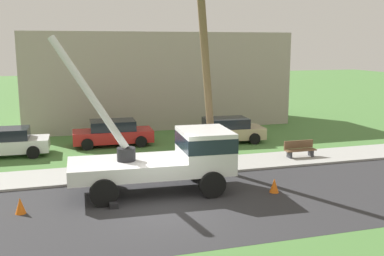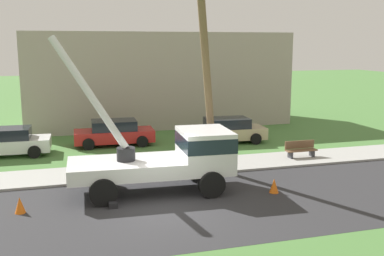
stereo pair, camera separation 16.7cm
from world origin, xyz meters
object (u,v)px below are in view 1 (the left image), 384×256
object	(u,v)px
traffic_cone_ahead	(274,185)
traffic_cone_behind	(20,206)
park_bench	(300,149)
parked_sedan_white	(4,142)
parked_sedan_tan	(226,130)
parked_sedan_red	(113,133)
leaning_utility_pole	(206,71)
utility_truck	(173,155)

from	to	relation	value
traffic_cone_ahead	traffic_cone_behind	world-z (taller)	same
traffic_cone_ahead	park_bench	world-z (taller)	park_bench
parked_sedan_white	parked_sedan_tan	bearing A→B (deg)	-0.65
parked_sedan_red	parked_sedan_tan	world-z (taller)	same
parked_sedan_tan	leaning_utility_pole	bearing A→B (deg)	-117.85
traffic_cone_behind	parked_sedan_white	size ratio (longest dim) A/B	0.13
utility_truck	parked_sedan_tan	distance (m)	9.27
traffic_cone_behind	parked_sedan_tan	size ratio (longest dim) A/B	0.12
utility_truck	leaning_utility_pole	distance (m)	3.92
leaning_utility_pole	parked_sedan_red	bearing A→B (deg)	113.04
traffic_cone_ahead	parked_sedan_red	world-z (taller)	parked_sedan_red
traffic_cone_behind	parked_sedan_white	distance (m)	8.91
traffic_cone_ahead	park_bench	xyz separation A→B (m)	(3.63, 4.43, 0.18)
traffic_cone_behind	parked_sedan_red	distance (m)	10.66
leaning_utility_pole	parked_sedan_red	size ratio (longest dim) A/B	1.97
parked_sedan_tan	park_bench	world-z (taller)	parked_sedan_tan
utility_truck	park_bench	world-z (taller)	utility_truck
leaning_utility_pole	traffic_cone_behind	bearing A→B (deg)	-161.61
leaning_utility_pole	parked_sedan_tan	distance (m)	7.98
utility_truck	parked_sedan_red	xyz separation A→B (m)	(-1.23, 8.75, -0.70)
traffic_cone_behind	park_bench	size ratio (longest dim) A/B	0.35
traffic_cone_ahead	parked_sedan_tan	size ratio (longest dim) A/B	0.12
traffic_cone_behind	parked_sedan_tan	world-z (taller)	parked_sedan_tan
leaning_utility_pole	traffic_cone_ahead	xyz separation A→B (m)	(1.81, -2.91, -4.24)
parked_sedan_tan	park_bench	distance (m)	5.16
leaning_utility_pole	parked_sedan_tan	size ratio (longest dim) A/B	1.95
traffic_cone_behind	parked_sedan_red	world-z (taller)	parked_sedan_red
traffic_cone_behind	parked_sedan_white	bearing A→B (deg)	98.37
traffic_cone_ahead	parked_sedan_red	bearing A→B (deg)	115.70
leaning_utility_pole	parked_sedan_white	distance (m)	11.43
traffic_cone_behind	park_bench	xyz separation A→B (m)	(12.86, 3.99, 0.18)
utility_truck	parked_sedan_red	bearing A→B (deg)	98.00
utility_truck	parked_sedan_red	world-z (taller)	utility_truck
parked_sedan_tan	park_bench	xyz separation A→B (m)	(2.16, -4.68, -0.25)
park_bench	parked_sedan_red	bearing A→B (deg)	146.05
utility_truck	parked_sedan_tan	size ratio (longest dim) A/B	1.50
parked_sedan_red	parked_sedan_tan	distance (m)	6.46
parked_sedan_white	park_bench	bearing A→B (deg)	-18.80
traffic_cone_ahead	parked_sedan_tan	world-z (taller)	parked_sedan_tan
parked_sedan_red	utility_truck	bearing A→B (deg)	-82.00
utility_truck	traffic_cone_ahead	size ratio (longest dim) A/B	12.06
traffic_cone_ahead	parked_sedan_white	size ratio (longest dim) A/B	0.13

